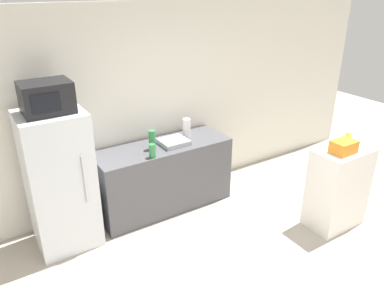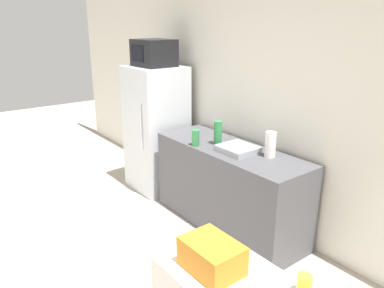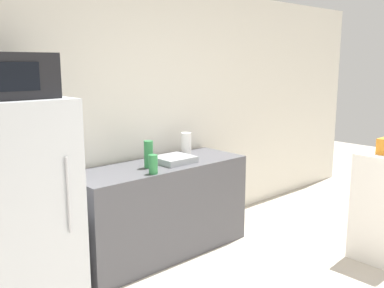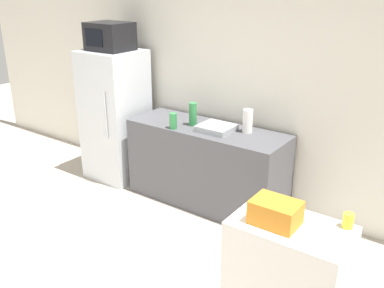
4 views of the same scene
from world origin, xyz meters
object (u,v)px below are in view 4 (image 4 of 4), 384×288
(microwave, at_px, (110,36))
(bottle_tall, at_px, (193,114))
(bottle_short, at_px, (173,121))
(jar, at_px, (348,221))
(paper_towel_roll, at_px, (248,121))
(refrigerator, at_px, (115,116))
(basket, at_px, (275,212))

(microwave, bearing_deg, bottle_tall, 1.40)
(bottle_tall, distance_m, bottle_short, 0.24)
(bottle_short, xyz_separation_m, jar, (2.12, -1.08, 0.09))
(bottle_short, xyz_separation_m, paper_towel_roll, (0.69, 0.35, 0.04))
(jar, bearing_deg, paper_towel_roll, 135.04)
(refrigerator, relative_size, paper_towel_roll, 6.54)
(bottle_tall, bearing_deg, basket, -42.03)
(paper_towel_roll, bearing_deg, bottle_tall, -166.31)
(microwave, xyz_separation_m, basket, (2.81, -1.46, -0.66))
(bottle_tall, xyz_separation_m, jar, (2.02, -1.29, 0.05))
(bottle_tall, height_order, jar, bottle_tall)
(refrigerator, distance_m, bottle_short, 1.07)
(refrigerator, height_order, jar, refrigerator)
(jar, bearing_deg, bottle_short, 152.97)
(bottle_short, xyz_separation_m, basket, (1.76, -1.28, 0.11))
(refrigerator, xyz_separation_m, microwave, (-0.00, -0.00, 0.95))
(microwave, bearing_deg, basket, -27.56)
(bottle_short, bearing_deg, bottle_tall, 63.15)
(microwave, relative_size, paper_towel_roll, 2.00)
(refrigerator, distance_m, bottle_tall, 1.17)
(refrigerator, distance_m, microwave, 0.95)
(refrigerator, distance_m, paper_towel_roll, 1.75)
(paper_towel_roll, bearing_deg, jar, -44.96)
(bottle_short, height_order, paper_towel_roll, paper_towel_roll)
(bottle_short, relative_size, paper_towel_roll, 0.69)
(bottle_short, height_order, basket, basket)
(refrigerator, xyz_separation_m, bottle_short, (1.04, -0.18, 0.18))
(bottle_short, bearing_deg, paper_towel_roll, 26.96)
(refrigerator, height_order, microwave, microwave)
(bottle_tall, relative_size, bottle_short, 1.48)
(paper_towel_roll, bearing_deg, basket, -56.70)
(refrigerator, xyz_separation_m, basket, (2.81, -1.47, 0.29))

